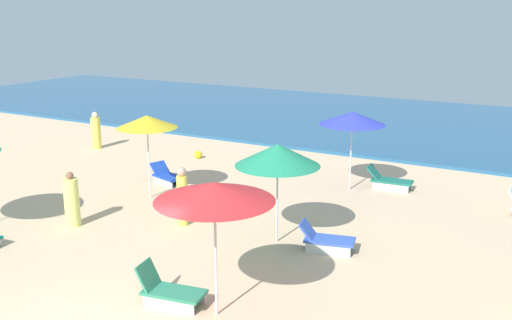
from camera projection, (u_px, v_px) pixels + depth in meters
The scene contains 13 objects.
ocean at pixel (420, 125), 29.19m from camera, with size 60.00×15.04×0.12m, color #245985.
umbrella_1 at pixel (278, 155), 14.36m from camera, with size 2.10×2.10×2.52m.
lounge_chair_1_0 at pixel (326, 240), 14.30m from camera, with size 1.42×0.87×0.70m.
umbrella_3 at pixel (352, 118), 18.56m from camera, with size 2.08×2.08×2.54m.
lounge_chair_3_0 at pixel (389, 181), 19.15m from camera, with size 1.48×0.68×0.72m.
umbrella_4 at pixel (147, 122), 17.76m from camera, with size 1.83×1.83×2.57m.
lounge_chair_4_0 at pixel (167, 176), 19.81m from camera, with size 1.40×0.93×0.62m.
umbrella_5 at pixel (215, 192), 10.77m from camera, with size 2.25×2.25×2.65m.
lounge_chair_5_0 at pixel (169, 291), 11.72m from camera, with size 1.41×0.79×0.81m.
beachgoer_2 at pixel (96, 132), 24.48m from camera, with size 0.54×0.54×1.53m.
beachgoer_3 at pixel (182, 197), 15.85m from camera, with size 0.31×0.31×1.62m.
beachgoer_4 at pixel (72, 201), 15.83m from camera, with size 0.53×0.53×1.50m.
beach_ball_0 at pixel (198, 154), 22.98m from camera, with size 0.31×0.31×0.31m, color yellow.
Camera 1 is at (6.93, -6.50, 5.75)m, focal length 41.61 mm.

